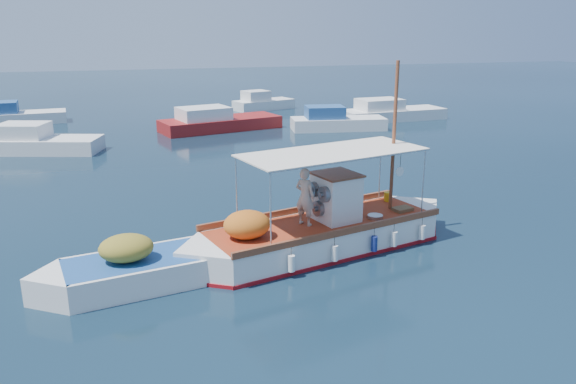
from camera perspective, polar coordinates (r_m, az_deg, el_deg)
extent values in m
plane|color=black|center=(18.33, 2.84, -4.98)|extent=(160.00, 160.00, 0.00)
cube|color=white|center=(17.61, 3.51, -4.73)|extent=(7.61, 4.12, 1.06)
cube|color=white|center=(16.01, -7.40, -7.08)|extent=(2.34, 2.34, 1.06)
cube|color=white|center=(19.75, 12.27, -2.71)|extent=(2.34, 2.34, 1.06)
cube|color=maroon|center=(17.72, 3.49, -5.69)|extent=(7.72, 4.21, 0.17)
cube|color=#993217|center=(17.43, 3.54, -3.17)|extent=(7.56, 3.93, 0.06)
cube|color=brown|center=(18.36, 1.43, -1.73)|extent=(7.14, 1.89, 0.19)
cube|color=brown|center=(16.46, 5.91, -4.00)|extent=(7.14, 1.89, 0.19)
cube|color=white|center=(17.46, 4.90, -0.59)|extent=(1.43, 1.50, 1.45)
cube|color=brown|center=(17.25, 4.96, 1.80)|extent=(1.55, 1.62, 0.06)
cylinder|color=slate|center=(16.79, 3.78, -0.23)|extent=(0.32, 0.52, 0.48)
cylinder|color=slate|center=(17.28, 2.63, 0.27)|extent=(0.32, 0.52, 0.48)
cylinder|color=slate|center=(17.19, 3.17, -1.67)|extent=(0.32, 0.52, 0.48)
cylinder|color=brown|center=(18.40, 10.71, 5.49)|extent=(0.14, 0.14, 4.83)
cylinder|color=brown|center=(17.99, 8.78, 4.08)|extent=(1.70, 0.50, 0.08)
cylinder|color=silver|center=(16.83, -5.27, 0.03)|extent=(0.05, 0.05, 2.17)
cylinder|color=silver|center=(15.02, -1.78, -1.94)|extent=(0.05, 0.05, 2.17)
cylinder|color=silver|center=(19.71, 9.34, 2.33)|extent=(0.05, 0.05, 2.17)
cylinder|color=silver|center=(18.19, 13.59, 0.89)|extent=(0.05, 0.05, 2.17)
cube|color=beige|center=(17.01, 4.62, 4.07)|extent=(6.09, 3.64, 0.04)
ellipsoid|color=#BF611C|center=(16.05, -4.19, -3.32)|extent=(1.59, 1.45, 0.81)
cube|color=gold|center=(18.46, 5.86, -1.39)|extent=(0.28, 0.23, 0.39)
cylinder|color=gold|center=(19.74, 10.14, -0.47)|extent=(0.35, 0.35, 0.33)
cube|color=brown|center=(18.83, 11.54, -1.72)|extent=(0.71, 0.58, 0.12)
cylinder|color=#B2B2B2|center=(17.94, 8.85, -2.50)|extent=(0.59, 0.59, 0.12)
cylinder|color=white|center=(17.46, 11.30, 2.05)|extent=(0.29, 0.10, 0.29)
cylinder|color=white|center=(15.55, 0.36, -7.27)|extent=(0.23, 0.23, 0.46)
cylinder|color=navy|center=(17.11, 8.75, -5.20)|extent=(0.23, 0.23, 0.46)
cylinder|color=white|center=(18.33, 13.46, -3.99)|extent=(0.23, 0.23, 0.46)
imported|color=#C1B2A0|center=(16.91, 1.74, -0.48)|extent=(0.74, 0.77, 1.78)
cube|color=white|center=(15.88, -12.80, -7.85)|extent=(5.23, 2.82, 0.97)
cube|color=white|center=(15.56, -21.78, -9.19)|extent=(1.90, 1.90, 0.97)
cube|color=white|center=(16.56, -4.44, -6.41)|extent=(1.90, 1.90, 0.97)
cube|color=#1E498A|center=(15.69, -12.91, -6.30)|extent=(5.19, 2.60, 0.05)
ellipsoid|color=olive|center=(15.40, -16.12, -5.48)|extent=(1.61, 1.41, 0.71)
cube|color=silver|center=(34.03, -23.71, 4.23)|extent=(6.72, 4.11, 1.00)
cube|color=silver|center=(34.27, -25.33, 5.65)|extent=(3.00, 2.68, 0.80)
cube|color=maroon|center=(38.36, -6.84, 6.74)|extent=(8.44, 4.66, 1.00)
cube|color=silver|center=(37.76, -8.57, 7.91)|extent=(3.68, 3.09, 0.80)
cube|color=silver|center=(38.30, 5.13, 6.78)|extent=(6.52, 3.10, 1.00)
cube|color=#285086|center=(37.97, 3.76, 8.10)|extent=(2.75, 2.22, 0.80)
cube|color=silver|center=(43.02, 10.60, 7.63)|extent=(8.01, 3.18, 1.00)
cube|color=silver|center=(42.30, 9.28, 8.78)|extent=(3.29, 2.44, 0.80)
cube|color=silver|center=(45.03, -26.07, 6.63)|extent=(7.20, 2.92, 1.00)
cube|color=silver|center=(47.72, -2.48, 8.74)|extent=(5.38, 3.43, 1.00)
cube|color=silver|center=(47.23, -3.28, 9.75)|extent=(2.43, 2.23, 0.80)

